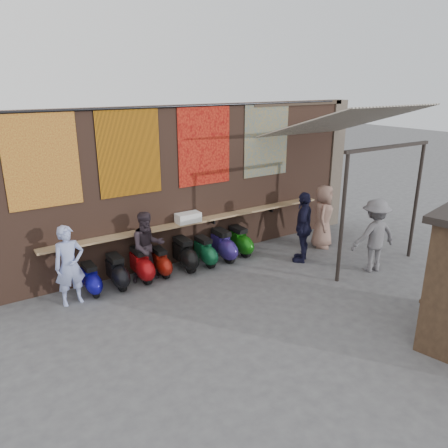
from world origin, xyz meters
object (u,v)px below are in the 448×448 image
(scooter_stool_5, at_px, (205,252))
(diner_right, at_px, (148,247))
(scooter_stool_2, at_px, (141,265))
(shopper_navy, at_px, (303,227))
(scooter_stool_1, at_px, (117,272))
(shopper_tan, at_px, (323,217))
(scooter_stool_6, at_px, (223,246))
(shopper_grey, at_px, (374,235))
(scooter_stool_4, at_px, (185,255))
(scooter_stool_0, at_px, (91,279))
(shelf_box, at_px, (188,218))
(scooter_stool_7, at_px, (240,241))
(diner_left, at_px, (69,265))
(scooter_stool_3, at_px, (161,262))

(scooter_stool_5, relative_size, diner_right, 0.46)
(scooter_stool_2, relative_size, shopper_navy, 0.44)
(scooter_stool_1, bearing_deg, shopper_tan, -7.13)
(scooter_stool_5, height_order, scooter_stool_6, scooter_stool_6)
(shopper_navy, xyz_separation_m, shopper_grey, (1.03, -1.42, -0.01))
(scooter_stool_4, height_order, scooter_stool_5, scooter_stool_4)
(scooter_stool_1, distance_m, scooter_stool_5, 2.35)
(diner_right, bearing_deg, shopper_tan, -3.21)
(scooter_stool_0, relative_size, shopper_navy, 0.39)
(shelf_box, bearing_deg, shopper_grey, -38.96)
(scooter_stool_7, distance_m, diner_left, 4.62)
(scooter_stool_5, bearing_deg, scooter_stool_3, 177.29)
(scooter_stool_1, height_order, shopper_tan, shopper_tan)
(diner_left, bearing_deg, scooter_stool_4, 2.86)
(scooter_stool_7, xyz_separation_m, diner_left, (-4.58, -0.26, 0.49))
(scooter_stool_7, height_order, diner_right, diner_right)
(scooter_stool_3, xyz_separation_m, diner_left, (-2.19, -0.24, 0.53))
(scooter_stool_2, height_order, scooter_stool_3, scooter_stool_2)
(shopper_navy, relative_size, shopper_tan, 1.04)
(scooter_stool_5, bearing_deg, shopper_navy, -26.83)
(shelf_box, xyz_separation_m, scooter_stool_6, (0.85, -0.32, -0.84))
(shopper_grey, bearing_deg, scooter_stool_4, -20.39)
(scooter_stool_1, height_order, shopper_navy, shopper_navy)
(shelf_box, height_order, scooter_stool_7, shelf_box)
(scooter_stool_2, distance_m, scooter_stool_7, 2.89)
(shopper_grey, bearing_deg, scooter_stool_7, -37.37)
(scooter_stool_3, relative_size, diner_right, 0.42)
(scooter_stool_1, relative_size, scooter_stool_2, 0.96)
(scooter_stool_3, distance_m, diner_left, 2.27)
(scooter_stool_4, relative_size, shopper_navy, 0.45)
(shopper_grey, bearing_deg, scooter_stool_1, -11.10)
(diner_right, bearing_deg, scooter_stool_5, 5.24)
(shelf_box, xyz_separation_m, scooter_stool_4, (-0.29, -0.30, -0.84))
(scooter_stool_5, distance_m, shopper_tan, 3.60)
(scooter_stool_3, height_order, diner_left, diner_left)
(diner_right, relative_size, shopper_grey, 0.92)
(scooter_stool_5, xyz_separation_m, scooter_stool_6, (0.57, 0.02, 0.04))
(shelf_box, relative_size, scooter_stool_2, 0.75)
(scooter_stool_1, distance_m, shopper_tan, 5.90)
(scooter_stool_2, bearing_deg, scooter_stool_6, -0.81)
(scooter_stool_2, xyz_separation_m, scooter_stool_4, (1.16, -0.01, 0.01))
(scooter_stool_6, bearing_deg, diner_right, -179.06)
(scooter_stool_7, bearing_deg, scooter_stool_0, -179.28)
(scooter_stool_2, bearing_deg, scooter_stool_5, -1.66)
(scooter_stool_2, height_order, shopper_grey, shopper_grey)
(scooter_stool_4, bearing_deg, scooter_stool_2, 179.55)
(scooter_stool_7, bearing_deg, scooter_stool_1, -178.90)
(diner_left, xyz_separation_m, shopper_grey, (6.75, -2.41, 0.05))
(scooter_stool_2, height_order, scooter_stool_7, scooter_stool_2)
(shelf_box, height_order, diner_left, diner_left)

